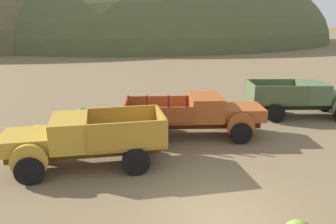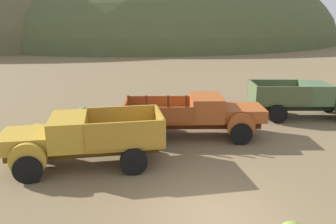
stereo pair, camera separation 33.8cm
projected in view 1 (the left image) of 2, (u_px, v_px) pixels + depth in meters
The scene contains 6 objects.
ground_plane at pixel (222, 216), 9.24m from camera, with size 300.00×300.00×0.00m, color brown.
hill_center at pixel (160, 42), 74.92m from camera, with size 77.44×58.71×35.74m, color #4C5633.
truck_mustard at pixel (75, 141), 12.02m from camera, with size 5.89×2.97×1.91m.
truck_oxide_orange at pixel (203, 115), 15.25m from camera, with size 6.58×3.79×2.16m.
truck_weathered_green at pixel (309, 98), 18.28m from camera, with size 6.14×3.72×1.91m.
bush_near_barrel at pixel (80, 115), 18.22m from camera, with size 0.90×0.71×0.73m.
Camera 1 is at (-3.99, -7.21, 5.29)m, focal length 35.72 mm.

